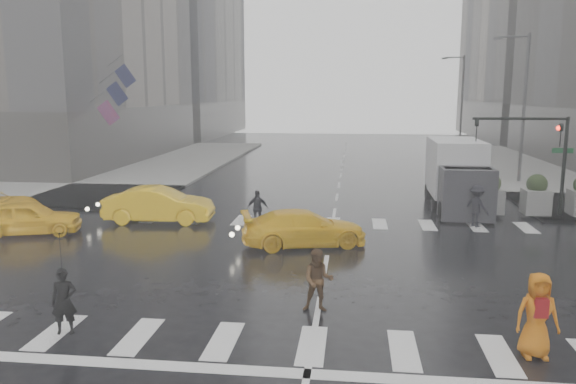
# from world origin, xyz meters

# --- Properties ---
(ground) EXTENTS (120.00, 120.00, 0.00)m
(ground) POSITION_xyz_m (0.00, 0.00, 0.00)
(ground) COLOR black
(ground) RESTS_ON ground
(sidewalk_nw) EXTENTS (35.00, 35.00, 0.15)m
(sidewalk_nw) POSITION_xyz_m (-19.50, 17.50, 0.07)
(sidewalk_nw) COLOR gray
(sidewalk_nw) RESTS_ON ground
(road_markings) EXTENTS (18.00, 48.00, 0.01)m
(road_markings) POSITION_xyz_m (0.00, 0.00, 0.01)
(road_markings) COLOR silver
(road_markings) RESTS_ON ground
(traffic_signal_pole) EXTENTS (4.45, 0.42, 4.50)m
(traffic_signal_pole) POSITION_xyz_m (9.01, 8.01, 3.22)
(traffic_signal_pole) COLOR black
(traffic_signal_pole) RESTS_ON ground
(street_lamp_near) EXTENTS (2.15, 0.22, 9.00)m
(street_lamp_near) POSITION_xyz_m (10.87, 18.00, 4.95)
(street_lamp_near) COLOR #59595B
(street_lamp_near) RESTS_ON ground
(street_lamp_far) EXTENTS (2.15, 0.22, 9.00)m
(street_lamp_far) POSITION_xyz_m (10.87, 38.00, 4.95)
(street_lamp_far) COLOR #59595B
(street_lamp_far) RESTS_ON ground
(planter_west) EXTENTS (1.10, 1.10, 1.80)m
(planter_west) POSITION_xyz_m (7.00, 8.20, 0.98)
(planter_west) COLOR gray
(planter_west) RESTS_ON ground
(planter_mid) EXTENTS (1.10, 1.10, 1.80)m
(planter_mid) POSITION_xyz_m (9.00, 8.20, 0.98)
(planter_mid) COLOR gray
(planter_mid) RESTS_ON ground
(flag_cluster) EXTENTS (2.87, 3.06, 4.69)m
(flag_cluster) POSITION_xyz_m (-15.08, 18.50, 5.64)
(flag_cluster) COLOR #59595B
(flag_cluster) RESTS_ON ground
(pedestrian_black) EXTENTS (1.22, 1.23, 2.43)m
(pedestrian_black) POSITION_xyz_m (-5.73, -6.02, 1.65)
(pedestrian_black) COLOR black
(pedestrian_black) RESTS_ON ground
(pedestrian_brown) EXTENTS (0.82, 0.65, 1.64)m
(pedestrian_brown) POSITION_xyz_m (0.00, -4.00, 0.82)
(pedestrian_brown) COLOR #422B17
(pedestrian_brown) RESTS_ON ground
(pedestrian_orange) EXTENTS (0.93, 0.63, 1.84)m
(pedestrian_orange) POSITION_xyz_m (4.72, -5.98, 0.92)
(pedestrian_orange) COLOR #D06B0E
(pedestrian_orange) RESTS_ON ground
(pedestrian_far_a) EXTENTS (0.94, 0.63, 1.52)m
(pedestrian_far_a) POSITION_xyz_m (-3.09, 5.00, 0.76)
(pedestrian_far_a) COLOR black
(pedestrian_far_a) RESTS_ON ground
(pedestrian_far_b) EXTENTS (1.22, 1.26, 1.75)m
(pedestrian_far_b) POSITION_xyz_m (5.97, 5.94, 0.88)
(pedestrian_far_b) COLOR black
(pedestrian_far_b) RESTS_ON ground
(taxi_front) EXTENTS (4.22, 2.66, 1.34)m
(taxi_front) POSITION_xyz_m (-11.81, 2.57, 0.67)
(taxi_front) COLOR yellow
(taxi_front) RESTS_ON ground
(taxi_mid) EXTENTS (4.71, 1.94, 1.52)m
(taxi_mid) POSITION_xyz_m (-7.45, 5.24, 0.76)
(taxi_mid) COLOR yellow
(taxi_mid) RESTS_ON ground
(taxi_rear) EXTENTS (4.36, 2.91, 1.32)m
(taxi_rear) POSITION_xyz_m (-0.90, 2.20, 0.66)
(taxi_rear) COLOR yellow
(taxi_rear) RESTS_ON ground
(box_truck) EXTENTS (2.32, 6.18, 3.28)m
(box_truck) POSITION_xyz_m (5.74, 9.33, 1.75)
(box_truck) COLOR white
(box_truck) RESTS_ON ground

